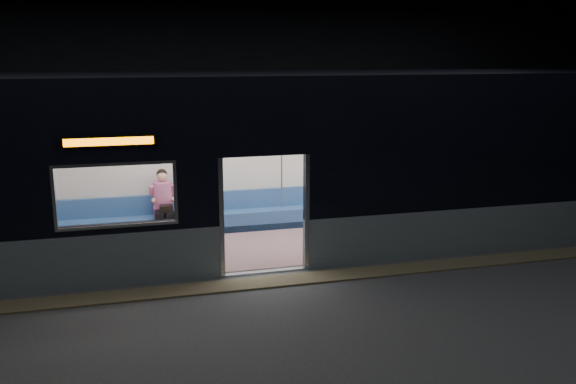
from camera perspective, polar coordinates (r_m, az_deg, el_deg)
name	(u,v)px	position (r m, az deg, el deg)	size (l,w,h in m)	color
station_floor	(280,295)	(9.71, -0.78, -9.65)	(24.00, 14.00, 0.01)	#47494C
station_envelope	(279,57)	(8.96, -0.86, 12.55)	(24.00, 14.00, 5.00)	black
tactile_strip	(272,282)	(10.20, -1.54, -8.39)	(22.80, 0.50, 0.03)	#8C7F59
metro_car	(247,154)	(11.60, -3.86, 3.60)	(18.00, 3.04, 3.35)	#8B9FA6
passenger	(163,200)	(12.61, -11.59, -0.71)	(0.40, 0.70, 1.38)	black
handbag	(166,208)	(12.42, -11.31, -1.51)	(0.26, 0.22, 0.13)	black
transit_map	(354,154)	(13.63, 6.21, 3.52)	(1.09, 0.03, 0.71)	white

